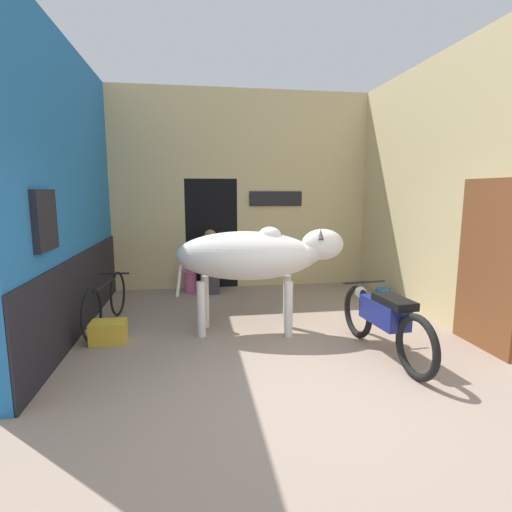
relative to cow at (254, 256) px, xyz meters
The scene contains 11 objects.
ground_plane 2.12m from the cow, 84.07° to the right, with size 30.00×30.00×0.00m, color gray.
wall_left_shopfront 2.63m from the cow, 169.83° to the left, with size 0.25×4.55×3.91m.
wall_back_with_doorway 3.02m from the cow, 90.12° to the left, with size 5.12×0.93×3.91m.
wall_right_with_door 2.99m from the cow, ahead, with size 0.22×4.55×3.91m.
cow is the anchor object (origin of this frame).
motorcycle_near 1.86m from the cow, 36.67° to the right, with size 0.58×1.96×0.80m.
bicycle 2.26m from the cow, 165.35° to the left, with size 0.44×1.79×0.71m.
shopkeeper_seated 2.38m from the cow, 102.01° to the left, with size 0.43×0.34×1.23m.
plastic_stool 2.71m from the cow, 110.03° to the left, with size 0.35×0.35×0.43m.
crate 2.14m from the cow, behind, with size 0.44×0.32×0.28m.
bucket 2.87m from the cow, 24.19° to the left, with size 0.26×0.26×0.26m.
Camera 1 is at (-0.99, -3.47, 1.94)m, focal length 28.00 mm.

